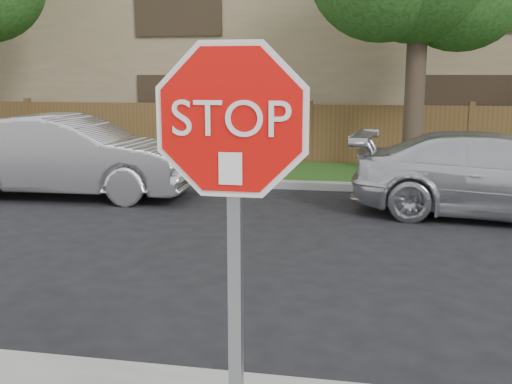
# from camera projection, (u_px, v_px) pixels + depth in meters

# --- Properties ---
(ground) EXTENTS (90.00, 90.00, 0.00)m
(ground) POSITION_uv_depth(u_px,v_px,m) (161.00, 376.00, 4.76)
(ground) COLOR black
(ground) RESTS_ON ground
(far_curb) EXTENTS (70.00, 0.30, 0.15)m
(far_curb) POSITION_uv_depth(u_px,v_px,m) (293.00, 185.00, 12.60)
(far_curb) COLOR gray
(far_curb) RESTS_ON ground
(grass_strip) EXTENTS (70.00, 3.00, 0.12)m
(grass_strip) POSITION_uv_depth(u_px,v_px,m) (302.00, 173.00, 14.19)
(grass_strip) COLOR #1E4714
(grass_strip) RESTS_ON ground
(fence) EXTENTS (70.00, 0.12, 1.60)m
(fence) POSITION_uv_depth(u_px,v_px,m) (309.00, 135.00, 15.59)
(fence) COLOR brown
(fence) RESTS_ON ground
(apartment_building) EXTENTS (35.20, 9.20, 7.20)m
(apartment_building) POSITION_uv_depth(u_px,v_px,m) (327.00, 40.00, 20.46)
(apartment_building) COLOR #887B54
(apartment_building) RESTS_ON ground
(stop_sign) EXTENTS (1.01, 0.13, 2.55)m
(stop_sign) POSITION_uv_depth(u_px,v_px,m) (233.00, 188.00, 2.80)
(stop_sign) COLOR gray
(stop_sign) RESTS_ON sidewalk_near
(sedan_left) EXTENTS (4.91, 1.90, 1.59)m
(sedan_left) POSITION_uv_depth(u_px,v_px,m) (70.00, 156.00, 11.64)
(sedan_left) COLOR #B5B4BA
(sedan_left) RESTS_ON ground
(sedan_right) EXTENTS (5.06, 2.54, 1.41)m
(sedan_right) POSITION_uv_depth(u_px,v_px,m) (500.00, 176.00, 9.94)
(sedan_right) COLOR silver
(sedan_right) RESTS_ON ground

